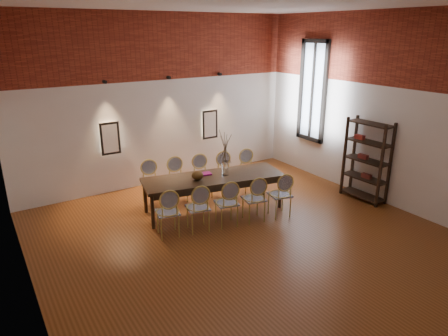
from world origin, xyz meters
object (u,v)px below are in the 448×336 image
chair_far_a (152,184)px  book (205,174)px  chair_near_a (168,212)px  chair_near_b (198,207)px  chair_near_c (227,203)px  dining_table (214,193)px  bowl (198,175)px  chair_far_d (226,174)px  chair_near_e (280,194)px  chair_near_d (254,198)px  shelving_rack (367,160)px  chair_far_b (178,181)px  chair_far_e (249,171)px  vase (225,168)px  chair_far_c (203,177)px

chair_far_a → book: bearing=150.8°
book → chair_near_a: bearing=-150.0°
chair_near_b → chair_near_a: bearing=180.0°
chair_near_b → chair_near_c: 0.58m
dining_table → book: size_ratio=11.06×
bowl → chair_near_b: bearing=-119.3°
dining_table → chair_near_b: chair_near_b is taller
chair_near_a → chair_far_d: size_ratio=1.00×
chair_near_b → chair_near_e: 1.73m
chair_near_c → chair_near_d: (0.56, -0.12, 0.00)m
book → shelving_rack: shelving_rack is taller
chair_near_b → chair_far_a: bearing=111.2°
chair_near_e → dining_table: bearing=147.2°
chair_near_c → chair_far_a: (-0.82, 1.69, 0.00)m
chair_near_a → chair_far_b: (0.87, 1.34, 0.00)m
book → shelving_rack: size_ratio=0.14×
chair_near_c → chair_far_d: (0.87, 1.34, 0.00)m
chair_near_e → chair_near_c: bearing=-180.0°
book → chair_far_d: bearing=27.3°
chair_far_b → book: bearing=128.1°
chair_far_d → chair_near_d: bearing=90.0°
chair_far_b → chair_far_d: same height
chair_near_b → chair_near_c: same height
chair_near_b → chair_far_d: bearing=52.2°
chair_near_a → shelving_rack: size_ratio=0.52×
chair_far_e → vase: vase is taller
chair_near_d → shelving_rack: bearing=2.5°
chair_near_a → chair_near_d: bearing=-0.0°
dining_table → chair_far_c: 0.75m
chair_near_c → bowl: size_ratio=3.92×
vase → shelving_rack: bearing=-23.2°
chair_far_a → book: size_ratio=3.62×
chair_near_a → chair_near_c: size_ratio=1.00×
chair_near_a → chair_near_b: size_ratio=1.00×
chair_near_a → chair_far_b: size_ratio=1.00×
chair_near_b → shelving_rack: 3.93m
shelving_rack → chair_near_d: bearing=168.8°
chair_far_a → chair_far_d: same height
chair_far_e → book: (-1.37, -0.30, 0.30)m
chair_far_d → chair_far_a: bearing=0.0°
chair_far_d → shelving_rack: size_ratio=0.52×
dining_table → chair_far_b: bearing=127.8°
chair_far_b → chair_far_e: size_ratio=1.00×
chair_far_e → chair_far_d: bearing=-0.0°
chair_near_e → shelving_rack: bearing=3.2°
chair_far_a → book: (0.88, -0.77, 0.30)m
chair_near_e → chair_far_b: same height
chair_far_e → shelving_rack: bearing=148.0°
chair_far_b → book: (0.32, -0.65, 0.30)m
chair_far_e → vase: (-1.03, -0.54, 0.43)m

